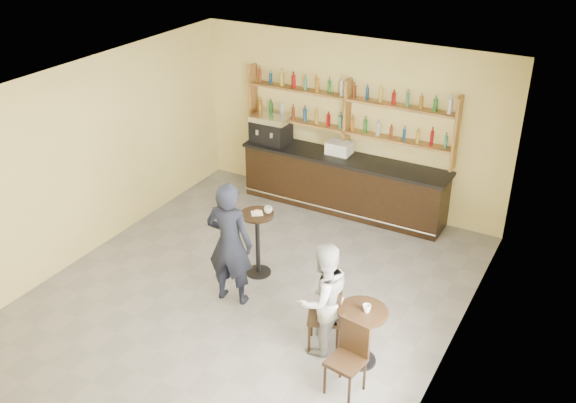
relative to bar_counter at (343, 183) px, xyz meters
The scene contains 23 objects.
floor 3.20m from the bar_counter, 91.46° to the right, with size 7.00×7.00×0.00m, color slate.
ceiling 4.13m from the bar_counter, 91.46° to the right, with size 7.00×7.00×0.00m, color white.
wall_back 1.12m from the bar_counter, 102.90° to the left, with size 7.00×7.00×0.00m, color #EFDC87.
wall_front 6.74m from the bar_counter, 90.69° to the right, with size 7.00×7.00×0.00m, color #EFDC87.
wall_left 4.53m from the bar_counter, 134.36° to the right, with size 7.00×7.00×0.00m, color #EFDC87.
wall_right 4.43m from the bar_counter, 47.17° to the right, with size 7.00×7.00×0.00m, color #EFDC87.
window_pane 5.36m from the bar_counter, 56.18° to the right, with size 2.00×2.00×0.00m, color white.
window_frame 5.36m from the bar_counter, 56.24° to the right, with size 0.04×1.70×2.10m, color black, non-canonical shape.
shelf_unit 1.30m from the bar_counter, 110.02° to the left, with size 4.00×0.26×1.40m, color brown, non-canonical shape.
liquor_bottles 1.46m from the bar_counter, 110.02° to the left, with size 3.68×0.10×1.00m, color #8C5919, non-canonical shape.
bar_counter is the anchor object (origin of this frame).
espresso_machine 1.75m from the bar_counter, behind, with size 0.73×0.47×0.52m, color black, non-canonical shape.
pastry_case 0.68m from the bar_counter, behind, with size 0.45×0.36×0.27m, color silver, non-canonical shape.
pedestal_table 2.65m from the bar_counter, 95.62° to the right, with size 0.53×0.53×1.08m, color black, non-canonical shape.
napkin 2.71m from the bar_counter, 95.62° to the right, with size 0.17×0.17×0.00m, color white.
donut 2.72m from the bar_counter, 95.39° to the right, with size 0.13×0.13×0.05m, color #DEA951.
cup_pedestal 2.61m from the bar_counter, 92.71° to the right, with size 0.13×0.13×0.10m, color white.
man_main 3.46m from the bar_counter, 94.13° to the right, with size 0.70×0.46×1.92m, color black.
cafe_table 4.26m from the bar_counter, 62.28° to the right, with size 0.65×0.65×0.82m, color black, non-canonical shape.
cup_cafe 4.30m from the bar_counter, 61.69° to the right, with size 0.11×0.11×0.10m, color white.
chair_west 3.99m from the bar_counter, 68.96° to the right, with size 0.44×0.44×1.01m, color black, non-canonical shape.
chair_south 4.82m from the bar_counter, 65.07° to the right, with size 0.41×0.41×0.95m, color black, non-canonical shape.
patron_second 4.06m from the bar_counter, 69.32° to the right, with size 0.78×0.61×1.61m, color #9F9FA4.
Camera 1 is at (4.39, -6.78, 5.74)m, focal length 40.00 mm.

